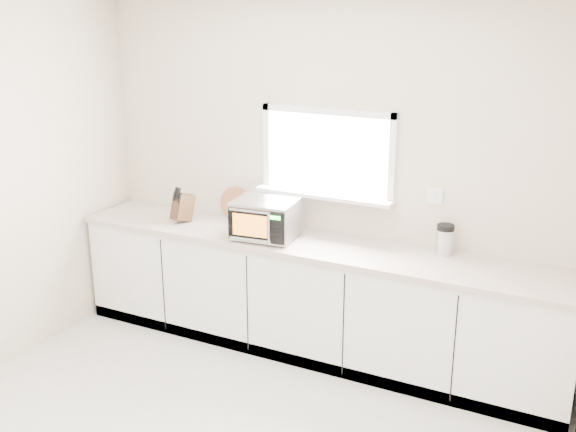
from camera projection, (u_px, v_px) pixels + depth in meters
The scene contains 7 objects.
back_wall at pixel (328, 176), 5.25m from camera, with size 4.00×0.17×2.70m.
cabinets at pixel (311, 299), 5.28m from camera, with size 3.92×0.60×0.88m, color white.
countertop at pixel (311, 244), 5.13m from camera, with size 3.92×0.64×0.04m, color beige.
microwave at pixel (265, 219), 5.15m from camera, with size 0.50×0.42×0.30m.
knife_block at pixel (183, 207), 5.55m from camera, with size 0.15×0.23×0.31m.
cutting_board at pixel (235, 203), 5.65m from camera, with size 0.27×0.27×0.02m, color #AF6743.
coffee_grinder at pixel (445, 239), 4.84m from camera, with size 0.13×0.13×0.23m.
Camera 1 is at (2.02, -2.69, 2.65)m, focal length 42.00 mm.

